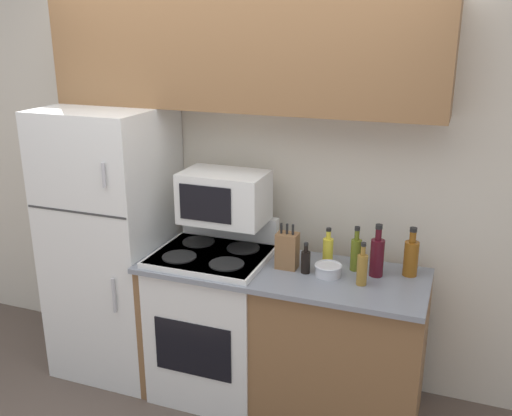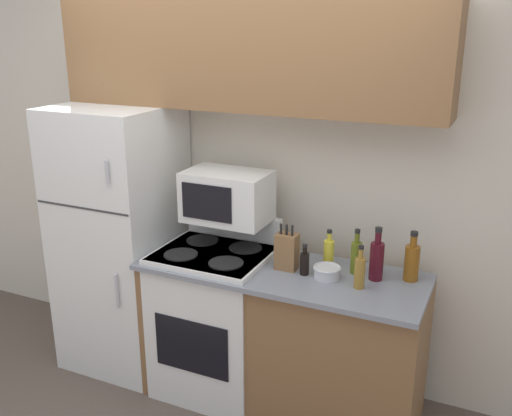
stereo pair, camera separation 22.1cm
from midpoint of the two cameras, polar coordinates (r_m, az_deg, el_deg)
name	(u,v)px [view 2 (the right image)]	position (r m, az deg, el deg)	size (l,w,h in m)	color
ground_plane	(208,414)	(3.64, -3.02, -19.92)	(12.00, 12.00, 0.00)	brown
wall_back	(258,181)	(3.65, 1.90, 2.74)	(8.00, 0.05, 2.55)	beige
lower_cabinets	(281,338)	(3.49, 4.37, -12.83)	(1.64, 0.62, 0.90)	brown
refrigerator	(121,239)	(3.85, -11.72, -3.04)	(0.70, 0.71, 1.75)	white
upper_cabinets	(244,54)	(3.36, 0.77, 15.14)	(2.34, 0.32, 0.63)	brown
stove	(216,319)	(3.61, -2.29, -11.03)	(0.67, 0.60, 1.10)	white
microwave	(227,196)	(3.40, -1.05, 1.16)	(0.50, 0.33, 0.30)	white
knife_block	(287,251)	(3.23, 5.07, -4.35)	(0.12, 0.09, 0.27)	brown
bowl	(327,272)	(3.18, 9.11, -6.34)	(0.15, 0.15, 0.07)	silver
bottle_vinegar	(360,271)	(3.07, 12.39, -6.24)	(0.06, 0.06, 0.24)	olive
bottle_olive_oil	(356,256)	(3.24, 11.93, -4.75)	(0.06, 0.06, 0.26)	#5B6619
bottle_soy_sauce	(305,262)	(3.19, 6.87, -5.46)	(0.05, 0.05, 0.18)	black
bottle_whiskey	(412,261)	(3.22, 17.24, -5.14)	(0.08, 0.08, 0.28)	brown
bottle_cooking_spray	(329,252)	(3.31, 9.20, -4.38)	(0.06, 0.06, 0.22)	gold
bottle_wine_red	(377,259)	(3.18, 13.95, -5.03)	(0.08, 0.08, 0.30)	#470F19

